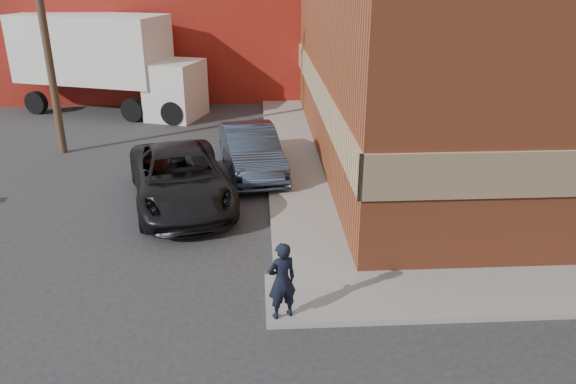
# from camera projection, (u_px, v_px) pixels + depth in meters

# --- Properties ---
(ground) EXTENTS (90.00, 90.00, 0.00)m
(ground) POSITION_uv_depth(u_px,v_px,m) (288.00, 278.00, 12.09)
(ground) COLOR #28282B
(ground) RESTS_ON ground
(brick_building) EXTENTS (14.25, 18.25, 9.36)m
(brick_building) POSITION_uv_depth(u_px,v_px,m) (522.00, 13.00, 19.04)
(brick_building) COLOR #954326
(brick_building) RESTS_ON ground
(sidewalk_west) EXTENTS (1.80, 18.00, 0.12)m
(sidewalk_west) POSITION_uv_depth(u_px,v_px,m) (290.00, 147.00, 20.40)
(sidewalk_west) COLOR gray
(sidewalk_west) RESTS_ON ground
(warehouse) EXTENTS (16.30, 8.30, 5.60)m
(warehouse) POSITION_uv_depth(u_px,v_px,m) (151.00, 34.00, 29.15)
(warehouse) COLOR maroon
(warehouse) RESTS_ON ground
(utility_pole) EXTENTS (2.00, 0.26, 9.00)m
(utility_pole) POSITION_uv_depth(u_px,v_px,m) (42.00, 13.00, 18.18)
(utility_pole) COLOR #4A3825
(utility_pole) RESTS_ON ground
(man) EXTENTS (0.66, 0.55, 1.55)m
(man) POSITION_uv_depth(u_px,v_px,m) (282.00, 281.00, 10.31)
(man) COLOR black
(man) RESTS_ON sidewalk_south
(sedan) EXTENTS (2.33, 4.75, 1.50)m
(sedan) POSITION_uv_depth(u_px,v_px,m) (251.00, 151.00, 17.81)
(sedan) COLOR #2E3A4D
(sedan) RESTS_ON ground
(suv_a) EXTENTS (3.75, 5.91, 1.52)m
(suv_a) POSITION_uv_depth(u_px,v_px,m) (180.00, 178.00, 15.55)
(suv_a) COLOR black
(suv_a) RESTS_ON ground
(box_truck) EXTENTS (8.89, 5.17, 4.21)m
(box_truck) POSITION_uv_depth(u_px,v_px,m) (109.00, 58.00, 24.29)
(box_truck) COLOR silver
(box_truck) RESTS_ON ground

